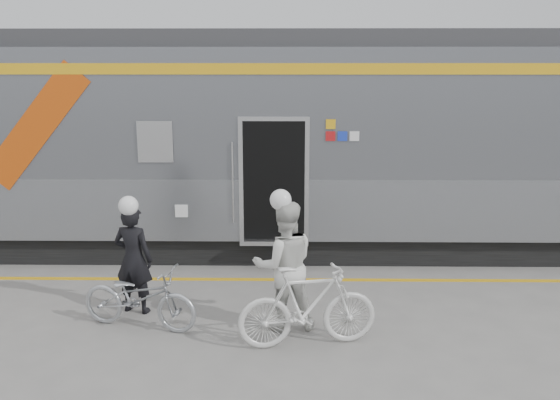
{
  "coord_description": "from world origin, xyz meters",
  "views": [
    {
      "loc": [
        0.52,
        -7.21,
        3.53
      ],
      "look_at": [
        0.4,
        1.6,
        1.5
      ],
      "focal_mm": 38.0,
      "sensor_mm": 36.0,
      "label": 1
    }
  ],
  "objects_px": {
    "bicycle_left": "(139,297)",
    "man": "(133,259)",
    "bicycle_right": "(308,306)",
    "woman": "(284,265)"
  },
  "relations": [
    {
      "from": "man",
      "to": "bicycle_left",
      "type": "bearing_deg",
      "value": 124.76
    },
    {
      "from": "man",
      "to": "bicycle_right",
      "type": "xyz_separation_m",
      "value": [
        2.47,
        -1.05,
        -0.26
      ]
    },
    {
      "from": "man",
      "to": "bicycle_left",
      "type": "xyz_separation_m",
      "value": [
        0.2,
        -0.55,
        -0.36
      ]
    },
    {
      "from": "man",
      "to": "woman",
      "type": "distance_m",
      "value": 2.23
    },
    {
      "from": "man",
      "to": "woman",
      "type": "bearing_deg",
      "value": -178.28
    },
    {
      "from": "man",
      "to": "bicycle_right",
      "type": "distance_m",
      "value": 2.7
    },
    {
      "from": "bicycle_left",
      "to": "man",
      "type": "bearing_deg",
      "value": 34.76
    },
    {
      "from": "woman",
      "to": "bicycle_right",
      "type": "relative_size",
      "value": 0.99
    },
    {
      "from": "bicycle_left",
      "to": "woman",
      "type": "xyz_separation_m",
      "value": [
        1.97,
        0.05,
        0.45
      ]
    },
    {
      "from": "woman",
      "to": "man",
      "type": "bearing_deg",
      "value": -23.55
    }
  ]
}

